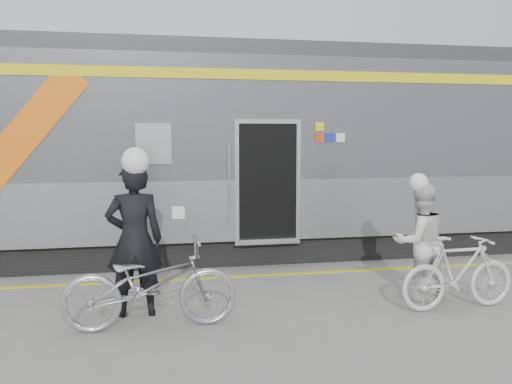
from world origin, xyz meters
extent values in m
plane|color=slate|center=(0.00, 0.00, 0.00)|extent=(90.00, 90.00, 0.00)
cube|color=black|center=(-1.81, 4.20, 0.25)|extent=(24.00, 2.70, 0.50)
cube|color=#9EA0A5|center=(-1.81, 4.20, 1.05)|extent=(24.00, 3.00, 1.10)
cube|color=slate|center=(-1.81, 4.20, 2.70)|extent=(24.00, 3.00, 2.20)
cube|color=#38383A|center=(-1.81, 4.20, 3.95)|extent=(24.00, 2.64, 0.30)
cube|color=yellow|center=(-1.81, 2.69, 3.45)|extent=(24.00, 0.02, 0.18)
cube|color=orange|center=(-3.61, 2.69, 2.50)|extent=(1.96, 0.01, 2.19)
cube|color=black|center=(-1.61, 2.69, 2.25)|extent=(0.55, 0.02, 0.65)
cube|color=black|center=(0.39, 2.90, 1.55)|extent=(1.05, 0.45, 2.10)
cube|color=silver|center=(0.39, 2.69, 1.55)|extent=(1.20, 0.02, 2.25)
cylinder|color=silver|center=(-0.31, 2.67, 1.55)|extent=(0.04, 0.04, 1.40)
cube|color=silver|center=(0.39, 2.65, 0.52)|extent=(1.05, 0.25, 0.06)
cube|color=yellow|center=(1.34, 2.69, 2.55)|extent=(0.16, 0.01, 0.16)
cube|color=red|center=(1.34, 2.69, 2.35)|extent=(0.16, 0.01, 0.16)
cube|color=#18269D|center=(1.54, 2.69, 2.35)|extent=(0.16, 0.01, 0.16)
cube|color=silver|center=(1.74, 2.69, 2.35)|extent=(0.16, 0.01, 0.16)
cube|color=silver|center=(-1.21, 2.69, 1.05)|extent=(0.22, 0.01, 0.22)
cube|color=yellow|center=(0.00, 2.15, 0.00)|extent=(24.00, 0.12, 0.01)
imported|color=black|center=(-1.90, 0.46, 1.02)|extent=(0.76, 0.51, 2.04)
imported|color=#9EA1A6|center=(-1.70, -0.09, 0.56)|extent=(2.16, 0.80, 1.13)
imported|color=silver|center=(2.16, 0.42, 0.85)|extent=(0.86, 0.69, 1.70)
imported|color=silver|center=(2.46, -0.13, 0.51)|extent=(1.74, 0.58, 1.03)
sphere|color=white|center=(-1.90, 0.46, 2.22)|extent=(0.35, 0.35, 0.35)
sphere|color=white|center=(2.16, 0.42, 1.83)|extent=(0.27, 0.27, 0.27)
camera|label=1|loc=(-1.65, -6.75, 2.39)|focal=38.00mm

